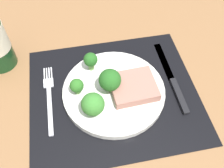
{
  "coord_description": "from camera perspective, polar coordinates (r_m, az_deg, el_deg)",
  "views": [
    {
      "loc": [
        -6.86,
        -33.28,
        50.53
      ],
      "look_at": [
        -0.12,
        1.6,
        1.9
      ],
      "focal_mm": 40.39,
      "sensor_mm": 36.0,
      "label": 1
    }
  ],
  "objects": [
    {
      "name": "ground_plane",
      "position": [
        0.62,
        0.39,
        -3.0
      ],
      "size": [
        140.0,
        110.0,
        3.0
      ],
      "primitive_type": "cube",
      "color": "brown"
    },
    {
      "name": "placemat",
      "position": [
        0.61,
        0.4,
        -2.15
      ],
      "size": [
        40.01,
        34.86,
        0.3
      ],
      "primitive_type": "cube",
      "color": "black",
      "rests_on": "ground_plane"
    },
    {
      "name": "plate",
      "position": [
        0.6,
        0.4,
        -1.64
      ],
      "size": [
        24.21,
        24.21,
        1.6
      ],
      "primitive_type": "cylinder",
      "color": "silver",
      "rests_on": "placemat"
    },
    {
      "name": "steak",
      "position": [
        0.59,
        4.86,
        -0.64
      ],
      "size": [
        10.66,
        9.46,
        2.19
      ],
      "primitive_type": "cube",
      "rotation": [
        0.0,
        0.0,
        0.04
      ],
      "color": "#9E6B5B",
      "rests_on": "plate"
    },
    {
      "name": "broccoli_near_fork",
      "position": [
        0.57,
        -7.99,
        -0.43
      ],
      "size": [
        3.23,
        3.23,
        4.21
      ],
      "color": "#5B8942",
      "rests_on": "plate"
    },
    {
      "name": "broccoli_front_edge",
      "position": [
        0.53,
        -4.36,
        -4.65
      ],
      "size": [
        5.06,
        5.06,
        6.01
      ],
      "color": "#5B8942",
      "rests_on": "plate"
    },
    {
      "name": "broccoli_near_steak",
      "position": [
        0.56,
        -0.47,
        0.83
      ],
      "size": [
        5.1,
        5.1,
        6.45
      ],
      "color": "#5B8942",
      "rests_on": "plate"
    },
    {
      "name": "broccoli_back_left",
      "position": [
        0.61,
        -4.87,
        5.41
      ],
      "size": [
        3.42,
        3.42,
        5.02
      ],
      "color": "#5B8942",
      "rests_on": "plate"
    },
    {
      "name": "fork",
      "position": [
        0.61,
        -14.01,
        -3.04
      ],
      "size": [
        2.4,
        19.2,
        0.5
      ],
      "rotation": [
        0.0,
        0.0,
        -0.03
      ],
      "color": "silver",
      "rests_on": "placemat"
    },
    {
      "name": "knife",
      "position": [
        0.64,
        13.64,
        0.64
      ],
      "size": [
        1.8,
        23.0,
        0.8
      ],
      "rotation": [
        0.0,
        0.0,
        -0.02
      ],
      "color": "black",
      "rests_on": "placemat"
    }
  ]
}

